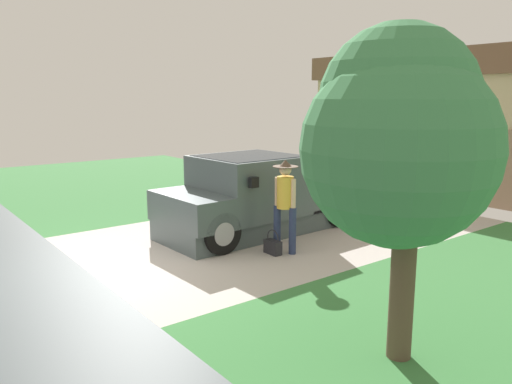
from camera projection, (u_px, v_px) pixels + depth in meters
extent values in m
cube|color=#BBB1AA|center=(290.00, 231.00, 11.08)|extent=(5.20, 9.00, 0.06)
cube|color=#3B7B3E|center=(129.00, 180.00, 17.76)|extent=(12.00, 9.00, 0.06)
cube|color=#475355|center=(272.00, 219.00, 11.16)|extent=(1.88, 5.15, 0.42)
cube|color=#475355|center=(249.00, 185.00, 10.60)|extent=(1.94, 2.09, 1.24)
cube|color=#1E2833|center=(249.00, 168.00, 10.54)|extent=(1.71, 1.92, 0.52)
cube|color=#475355|center=(190.00, 209.00, 9.75)|extent=(1.90, 0.94, 0.61)
cube|color=black|center=(317.00, 200.00, 12.03)|extent=(1.94, 2.24, 0.06)
cube|color=#475355|center=(347.00, 196.00, 11.30)|extent=(0.13, 2.18, 0.54)
cube|color=#475355|center=(291.00, 185.00, 12.68)|extent=(0.13, 2.18, 0.54)
cube|color=#475355|center=(347.00, 185.00, 12.65)|extent=(1.88, 0.12, 0.54)
cube|color=black|center=(254.00, 182.00, 9.32)|extent=(0.11, 0.18, 0.20)
cylinder|color=black|center=(220.00, 233.00, 9.28)|extent=(0.28, 0.81, 0.80)
cylinder|color=#9E9EA3|center=(220.00, 233.00, 9.28)|extent=(0.29, 0.45, 0.44)
cylinder|color=black|center=(176.00, 217.00, 10.51)|extent=(0.28, 0.81, 0.80)
cylinder|color=#9E9EA3|center=(176.00, 217.00, 10.51)|extent=(0.29, 0.45, 0.44)
cylinder|color=black|center=(337.00, 209.00, 11.29)|extent=(0.28, 0.81, 0.80)
cylinder|color=#9E9EA3|center=(337.00, 209.00, 11.29)|extent=(0.29, 0.45, 0.44)
cylinder|color=black|center=(288.00, 198.00, 12.52)|extent=(0.28, 0.81, 0.80)
cylinder|color=#9E9EA3|center=(288.00, 198.00, 12.52)|extent=(0.29, 0.45, 0.44)
cylinder|color=navy|center=(292.00, 231.00, 9.27)|extent=(0.14, 0.14, 0.88)
cylinder|color=navy|center=(277.00, 228.00, 9.48)|extent=(0.14, 0.14, 0.88)
cylinder|color=gold|center=(285.00, 192.00, 9.24)|extent=(0.31, 0.31, 0.60)
cylinder|color=beige|center=(293.00, 197.00, 9.14)|extent=(0.09, 0.09, 0.65)
cylinder|color=beige|center=(277.00, 194.00, 9.36)|extent=(0.09, 0.09, 0.65)
sphere|color=beige|center=(285.00, 169.00, 9.16)|extent=(0.23, 0.23, 0.23)
cylinder|color=brown|center=(285.00, 167.00, 9.15)|extent=(0.47, 0.47, 0.01)
cone|color=brown|center=(285.00, 163.00, 9.14)|extent=(0.24, 0.24, 0.13)
cube|color=#232328|center=(273.00, 247.00, 9.32)|extent=(0.35, 0.17, 0.26)
torus|color=#232328|center=(273.00, 238.00, 9.28)|extent=(0.32, 0.02, 0.32)
cube|color=#CCB48B|center=(501.00, 134.00, 15.66)|extent=(10.60, 5.64, 3.46)
cube|color=brown|center=(507.00, 65.00, 15.27)|extent=(11.02, 5.86, 0.76)
cube|color=#93755B|center=(482.00, 167.00, 13.32)|extent=(2.99, 0.06, 2.07)
cylinder|color=brown|center=(403.00, 280.00, 5.49)|extent=(0.27, 0.27, 1.82)
sphere|color=#3E844F|center=(399.00, 149.00, 5.14)|extent=(2.05, 2.05, 2.05)
sphere|color=#3E844F|center=(392.00, 151.00, 5.39)|extent=(1.93, 1.93, 1.93)
sphere|color=#3E844F|center=(398.00, 103.00, 5.20)|extent=(1.66, 1.66, 1.66)
cube|color=#286B38|center=(292.00, 174.00, 15.44)|extent=(0.58, 0.68, 0.92)
cube|color=#1C4A27|center=(293.00, 157.00, 15.35)|extent=(0.60, 0.71, 0.10)
cylinder|color=black|center=(281.00, 188.00, 15.54)|extent=(0.05, 0.18, 0.18)
cylinder|color=black|center=(290.00, 190.00, 15.20)|extent=(0.05, 0.18, 0.18)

